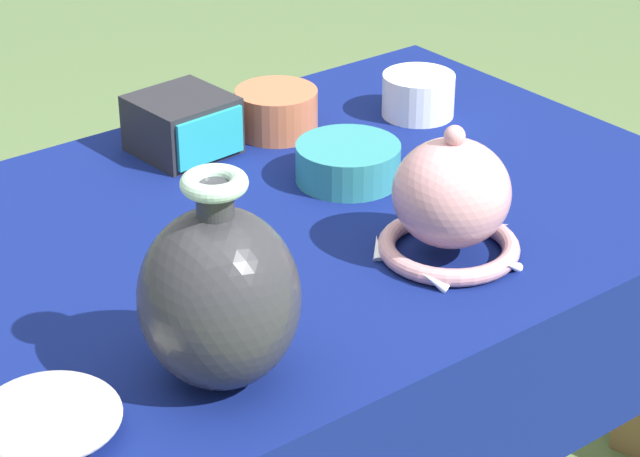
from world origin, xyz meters
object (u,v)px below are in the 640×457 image
at_px(vase_dome_bell, 451,204).
at_px(pot_squat_porcelain, 418,95).
at_px(mosaic_tile_box, 183,125).
at_px(bowl_shallow_ivory, 48,417).
at_px(pot_squat_teal, 348,163).
at_px(vase_tall_bulbous, 219,296).
at_px(pot_squat_terracotta, 276,111).

height_order(vase_dome_bell, pot_squat_porcelain, vase_dome_bell).
distance_m(mosaic_tile_box, pot_squat_porcelain, 0.37).
height_order(bowl_shallow_ivory, pot_squat_teal, pot_squat_teal).
bearing_deg(vase_dome_bell, vase_tall_bulbous, -172.38).
distance_m(mosaic_tile_box, bowl_shallow_ivory, 0.66).
xyz_separation_m(mosaic_tile_box, pot_squat_porcelain, (0.35, -0.10, -0.01)).
bearing_deg(pot_squat_terracotta, pot_squat_porcelain, -20.68).
bearing_deg(vase_dome_bell, pot_squat_terracotta, 82.84).
height_order(vase_tall_bulbous, pot_squat_terracotta, vase_tall_bulbous).
xyz_separation_m(vase_tall_bulbous, pot_squat_teal, (0.40, 0.28, -0.07)).
distance_m(vase_dome_bell, bowl_shallow_ivory, 0.55).
xyz_separation_m(mosaic_tile_box, bowl_shallow_ivory, (-0.45, -0.48, -0.02)).
distance_m(vase_dome_bell, pot_squat_terracotta, 0.43).
bearing_deg(pot_squat_porcelain, vase_dome_bell, -126.94).
bearing_deg(pot_squat_teal, vase_dome_bell, -98.31).
bearing_deg(pot_squat_porcelain, bowl_shallow_ivory, -155.15).
bearing_deg(vase_dome_bell, pot_squat_porcelain, 53.06).
bearing_deg(bowl_shallow_ivory, pot_squat_terracotta, 37.03).
distance_m(bowl_shallow_ivory, pot_squat_porcelain, 0.89).
bearing_deg(vase_tall_bulbous, bowl_shallow_ivory, 173.23).
distance_m(bowl_shallow_ivory, pot_squat_terracotta, 0.75).
bearing_deg(bowl_shallow_ivory, vase_tall_bulbous, -6.77).
distance_m(pot_squat_terracotta, pot_squat_teal, 0.19).
distance_m(vase_tall_bulbous, pot_squat_porcelain, 0.74).
bearing_deg(vase_dome_bell, mosaic_tile_box, 101.36).
distance_m(vase_tall_bulbous, mosaic_tile_box, 0.57).
xyz_separation_m(vase_dome_bell, pot_squat_porcelain, (0.26, 0.35, -0.04)).
height_order(bowl_shallow_ivory, pot_squat_porcelain, pot_squat_porcelain).
bearing_deg(pot_squat_porcelain, mosaic_tile_box, 163.51).
bearing_deg(mosaic_tile_box, pot_squat_terracotta, -14.40).
bearing_deg(vase_dome_bell, pot_squat_teal, 81.69).
xyz_separation_m(vase_tall_bulbous, pot_squat_porcelain, (0.62, 0.40, -0.07)).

